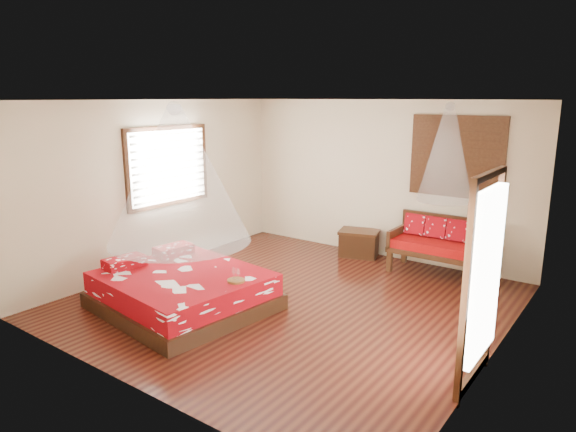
# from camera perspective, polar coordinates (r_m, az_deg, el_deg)

# --- Properties ---
(room) EXTENTS (5.54, 5.54, 2.84)m
(room) POSITION_cam_1_polar(r_m,az_deg,el_deg) (7.01, 0.44, 1.24)
(room) COLOR black
(room) RESTS_ON ground
(bed) EXTENTS (2.37, 2.20, 0.64)m
(bed) POSITION_cam_1_polar(r_m,az_deg,el_deg) (7.27, -11.67, -8.05)
(bed) COLOR black
(bed) RESTS_ON floor
(daybed) EXTENTS (1.63, 0.72, 0.94)m
(daybed) POSITION_cam_1_polar(r_m,az_deg,el_deg) (8.70, 16.87, -2.95)
(daybed) COLOR black
(daybed) RESTS_ON floor
(storage_chest) EXTENTS (0.82, 0.69, 0.48)m
(storage_chest) POSITION_cam_1_polar(r_m,az_deg,el_deg) (9.44, 7.89, -2.99)
(storage_chest) COLOR black
(storage_chest) RESTS_ON floor
(shutter_panel) EXTENTS (1.52, 0.06, 1.32)m
(shutter_panel) POSITION_cam_1_polar(r_m,az_deg,el_deg) (8.76, 18.22, 6.28)
(shutter_panel) COLOR black
(shutter_panel) RESTS_ON wall_back
(window_left) EXTENTS (0.10, 1.74, 1.34)m
(window_left) POSITION_cam_1_polar(r_m,az_deg,el_deg) (8.92, -13.14, 5.41)
(window_left) COLOR black
(window_left) RESTS_ON wall_left
(glazed_door) EXTENTS (0.08, 1.02, 2.16)m
(glazed_door) POSITION_cam_1_polar(r_m,az_deg,el_deg) (5.44, 20.57, -6.80)
(glazed_door) COLOR black
(glazed_door) RESTS_ON floor
(wine_tray) EXTENTS (0.23, 0.23, 0.19)m
(wine_tray) POSITION_cam_1_polar(r_m,az_deg,el_deg) (6.73, -5.80, -6.88)
(wine_tray) COLOR brown
(wine_tray) RESTS_ON bed
(mosquito_net_main) EXTENTS (1.89, 1.89, 1.80)m
(mosquito_net_main) POSITION_cam_1_polar(r_m,az_deg,el_deg) (6.85, -12.19, 4.48)
(mosquito_net_main) COLOR white
(mosquito_net_main) RESTS_ON ceiling
(mosquito_net_daybed) EXTENTS (0.85, 0.85, 1.50)m
(mosquito_net_daybed) POSITION_cam_1_polar(r_m,az_deg,el_deg) (8.31, 17.26, 6.71)
(mosquito_net_daybed) COLOR white
(mosquito_net_daybed) RESTS_ON ceiling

